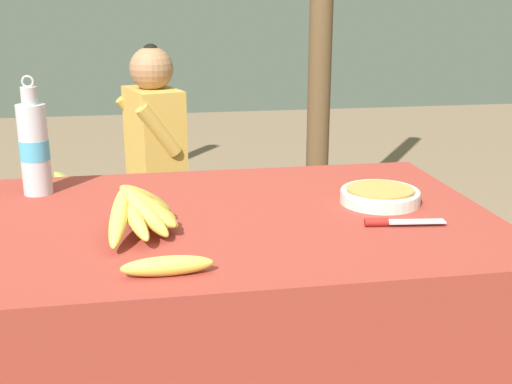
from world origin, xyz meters
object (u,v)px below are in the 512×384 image
water_bottle (34,147)px  wooden_bench (141,202)px  serving_bowl (380,195)px  loose_banana_front (167,266)px  knife (393,222)px  banana_bunch_green (63,182)px  banana_bunch_ripe (138,207)px  seated_vendor (146,145)px

water_bottle → wooden_bench: water_bottle is taller
serving_bowl → loose_banana_front: (-0.56, -0.37, -0.00)m
loose_banana_front → knife: (0.53, 0.19, -0.01)m
knife → wooden_bench: (-0.60, 1.67, -0.44)m
serving_bowl → banana_bunch_green: bearing=123.6°
serving_bowl → banana_bunch_green: (-0.99, 1.50, -0.33)m
water_bottle → wooden_bench: (0.25, 1.25, -0.56)m
banana_bunch_ripe → knife: 0.59m
serving_bowl → knife: (-0.03, -0.18, -0.01)m
knife → serving_bowl: bearing=86.0°
banana_bunch_ripe → loose_banana_front: size_ratio=1.71×
loose_banana_front → wooden_bench: 1.92m
water_bottle → loose_banana_front: (0.33, -0.61, -0.11)m
banana_bunch_green → wooden_bench: bearing=-0.7°
banana_bunch_ripe → banana_bunch_green: size_ratio=1.22×
serving_bowl → wooden_bench: (-0.64, 1.49, -0.45)m
banana_bunch_ripe → seated_vendor: size_ratio=0.28×
banana_bunch_ripe → serving_bowl: 0.63m
loose_banana_front → banana_bunch_green: 1.94m
serving_bowl → banana_bunch_green: serving_bowl is taller
loose_banana_front → wooden_bench: (-0.07, 1.86, -0.45)m
loose_banana_front → knife: size_ratio=0.94×
seated_vendor → serving_bowl: bearing=95.5°
banana_bunch_ripe → serving_bowl: bearing=10.9°
loose_banana_front → serving_bowl: bearing=33.3°
seated_vendor → knife: bearing=92.2°
banana_bunch_ripe → serving_bowl: (0.62, 0.12, -0.04)m
banana_bunch_ripe → water_bottle: (-0.27, 0.36, 0.07)m
banana_bunch_ripe → seated_vendor: (0.02, 1.57, -0.20)m
banana_bunch_green → banana_bunch_ripe: bearing=-76.9°
banana_bunch_ripe → banana_bunch_green: banana_bunch_ripe is taller
loose_banana_front → banana_bunch_green: bearing=103.0°
serving_bowl → water_bottle: size_ratio=0.65×
serving_bowl → seated_vendor: size_ratio=0.19×
wooden_bench → seated_vendor: size_ratio=1.30×
serving_bowl → seated_vendor: 1.58m
wooden_bench → banana_bunch_green: size_ratio=5.61×
loose_banana_front → wooden_bench: loose_banana_front is taller
wooden_bench → seated_vendor: seated_vendor is taller
serving_bowl → loose_banana_front: size_ratio=1.15×
loose_banana_front → knife: loose_banana_front is taller
water_bottle → knife: bearing=-25.9°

